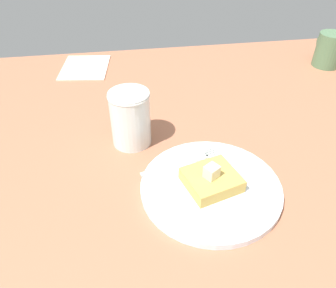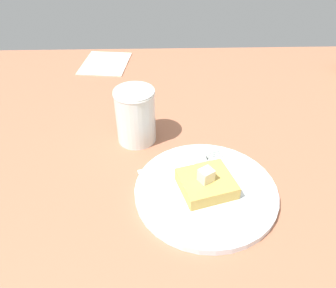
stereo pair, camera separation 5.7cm
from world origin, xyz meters
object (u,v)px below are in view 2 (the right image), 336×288
object	(u,v)px
napkin	(105,63)
syrup_jar	(136,118)
fork	(187,161)
plate	(206,191)

from	to	relation	value
napkin	syrup_jar	bearing A→B (deg)	-163.36
napkin	fork	bearing A→B (deg)	-155.71
plate	napkin	bearing A→B (deg)	23.90
plate	syrup_jar	bearing A→B (deg)	37.89
plate	syrup_jar	distance (cm)	19.79
plate	napkin	world-z (taller)	plate
syrup_jar	napkin	size ratio (longest dim) A/B	0.70
plate	syrup_jar	size ratio (longest dim) A/B	2.14
fork	syrup_jar	bearing A→B (deg)	46.89
fork	napkin	bearing A→B (deg)	24.29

